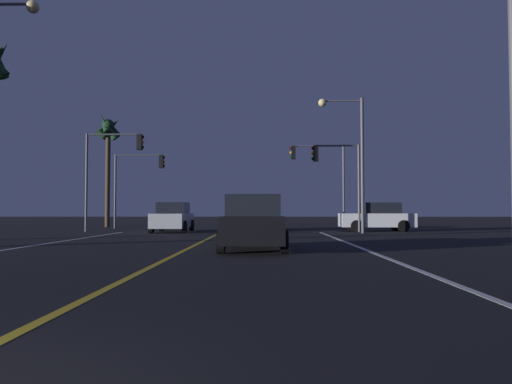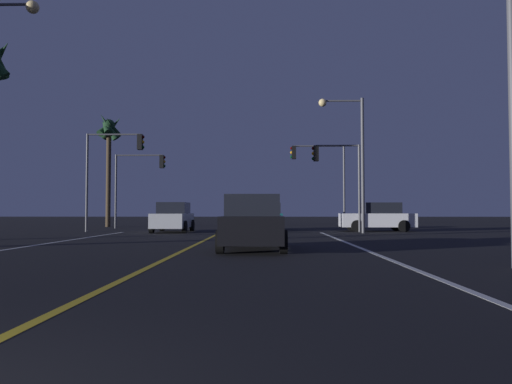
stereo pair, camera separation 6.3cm
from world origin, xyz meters
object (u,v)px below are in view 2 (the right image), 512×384
car_ahead_far (267,217)px  street_lamp_right_far (351,146)px  car_lead_same_lane (253,223)px  street_lamp_right_near (483,49)px  car_crossing_side (378,217)px  traffic_light_far_right (318,166)px  car_oncoming (173,218)px  palm_tree_left_far (109,137)px  traffic_light_near_left (114,159)px  traffic_light_far_left (140,173)px  traffic_light_near_right (336,167)px

car_ahead_far → street_lamp_right_far: 7.23m
car_lead_same_lane → street_lamp_right_far: (5.07, 11.54, 3.94)m
street_lamp_right_near → car_lead_same_lane: bearing=-43.2°
car_crossing_side → traffic_light_far_right: (-3.04, 4.39, 3.45)m
car_crossing_side → street_lamp_right_far: (-1.98, -2.59, 3.94)m
car_oncoming → palm_tree_left_far: palm_tree_left_far is taller
car_ahead_far → street_lamp_right_near: street_lamp_right_near is taller
palm_tree_left_far → street_lamp_right_far: bearing=-31.5°
car_ahead_far → street_lamp_right_near: size_ratio=0.59×
car_lead_same_lane → traffic_light_near_left: (-8.43, 13.02, 3.42)m
car_oncoming → street_lamp_right_near: street_lamp_right_near is taller
street_lamp_right_near → traffic_light_near_left: bearing=-52.8°
street_lamp_right_near → palm_tree_left_far: palm_tree_left_far is taller
car_lead_same_lane → street_lamp_right_near: size_ratio=0.59×
traffic_light_far_left → street_lamp_right_far: (13.37, -6.98, 0.92)m
car_oncoming → car_lead_same_lane: bearing=21.0°
traffic_light_near_right → street_lamp_right_near: (0.64, -17.77, 0.95)m
car_lead_same_lane → traffic_light_near_left: traffic_light_near_left is taller
traffic_light_far_right → street_lamp_right_far: (1.06, -6.98, 0.49)m
car_oncoming → street_lamp_right_near: (9.99, -17.59, 3.86)m
street_lamp_right_near → palm_tree_left_far: (-16.63, 26.47, 2.14)m
palm_tree_left_far → street_lamp_right_near: bearing=-57.9°
car_lead_same_lane → street_lamp_right_near: 7.95m
car_crossing_side → traffic_light_near_left: (-15.48, -1.11, 3.42)m
traffic_light_far_left → street_lamp_right_near: bearing=-60.1°
car_ahead_far → street_lamp_right_near: bearing=-167.2°
car_ahead_far → car_oncoming: same height
car_crossing_side → car_lead_same_lane: (-7.06, -14.12, 0.00)m
traffic_light_near_left → street_lamp_right_far: (13.50, -1.48, 0.53)m
car_crossing_side → traffic_light_near_right: (-2.63, -1.11, 2.91)m
street_lamp_right_near → traffic_light_near_right: bearing=-87.9°
car_crossing_side → traffic_light_near_left: traffic_light_near_left is taller
car_crossing_side → palm_tree_left_far: 20.98m
street_lamp_right_far → palm_tree_left_far: bearing=-31.5°
car_ahead_far → street_lamp_right_near: (4.59, -20.24, 3.86)m
street_lamp_right_near → street_lamp_right_far: size_ratio=0.98×
car_ahead_far → car_lead_same_lane: same height
car_lead_same_lane → palm_tree_left_far: 25.32m
car_ahead_far → traffic_light_near_right: traffic_light_near_right is taller
traffic_light_far_left → palm_tree_left_far: bearing=135.6°
car_ahead_far → traffic_light_far_left: (-8.77, 3.04, 3.02)m
traffic_light_far_right → car_ahead_far: bearing=40.7°
traffic_light_near_left → traffic_light_far_left: size_ratio=1.12×
traffic_light_far_right → traffic_light_far_left: size_ratio=1.12×
traffic_light_near_left → traffic_light_far_right: bearing=23.8°
car_lead_same_lane → traffic_light_far_left: bearing=24.1°
street_lamp_right_near → street_lamp_right_far: (0.01, 16.29, 0.08)m
street_lamp_right_near → car_crossing_side: bearing=-96.0°
traffic_light_near_left → traffic_light_far_right: traffic_light_far_right is taller
car_ahead_far → traffic_light_far_right: 5.80m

